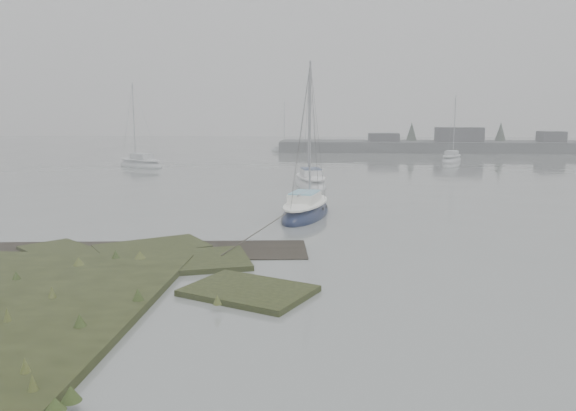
# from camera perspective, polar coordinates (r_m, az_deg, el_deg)

# --- Properties ---
(ground) EXTENTS (160.00, 160.00, 0.00)m
(ground) POSITION_cam_1_polar(r_m,az_deg,el_deg) (46.51, 0.80, 2.95)
(ground) COLOR gray
(ground) RESTS_ON ground
(far_shoreline) EXTENTS (60.00, 8.00, 4.15)m
(far_shoreline) POSITION_cam_1_polar(r_m,az_deg,el_deg) (81.75, 21.50, 5.69)
(far_shoreline) COLOR #4C4F51
(far_shoreline) RESTS_ON ground
(sailboat_main) EXTENTS (3.15, 6.24, 8.42)m
(sailboat_main) POSITION_cam_1_polar(r_m,az_deg,el_deg) (28.57, 1.82, -0.61)
(sailboat_main) COLOR #0E1633
(sailboat_main) RESTS_ON ground
(sailboat_white) EXTENTS (3.23, 6.37, 8.60)m
(sailboat_white) POSITION_cam_1_polar(r_m,az_deg,el_deg) (40.24, 2.28, 2.32)
(sailboat_white) COLOR silver
(sailboat_white) RESTS_ON ground
(sailboat_far_a) EXTENTS (6.17, 5.21, 8.67)m
(sailboat_far_a) POSITION_cam_1_polar(r_m,az_deg,el_deg) (56.50, -14.73, 4.07)
(sailboat_far_a) COLOR #B6BCBF
(sailboat_far_a) RESTS_ON ground
(sailboat_far_b) EXTENTS (3.72, 5.71, 7.68)m
(sailboat_far_b) POSITION_cam_1_polar(r_m,az_deg,el_deg) (63.35, 16.28, 4.52)
(sailboat_far_b) COLOR silver
(sailboat_far_b) RESTS_ON ground
(sailboat_far_c) EXTENTS (5.44, 3.08, 7.29)m
(sailboat_far_c) POSITION_cam_1_polar(r_m,az_deg,el_deg) (77.17, 0.09, 5.69)
(sailboat_far_c) COLOR silver
(sailboat_far_c) RESTS_ON ground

